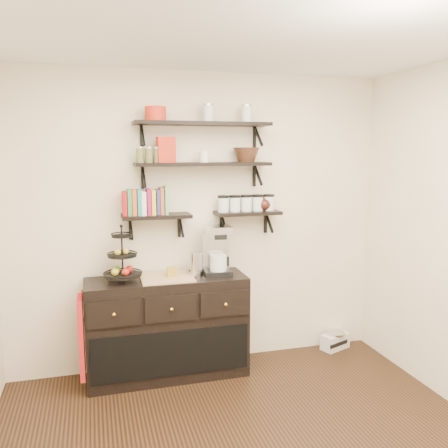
% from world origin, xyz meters
% --- Properties ---
extents(ceiling, '(3.50, 3.50, 0.02)m').
position_xyz_m(ceiling, '(0.00, 0.00, 2.70)').
color(ceiling, white).
rests_on(ceiling, back_wall).
extents(back_wall, '(3.50, 0.02, 2.70)m').
position_xyz_m(back_wall, '(0.00, 1.75, 1.35)').
color(back_wall, white).
rests_on(back_wall, ground).
extents(shelf_top, '(1.20, 0.27, 0.23)m').
position_xyz_m(shelf_top, '(0.00, 1.62, 2.23)').
color(shelf_top, black).
rests_on(shelf_top, back_wall).
extents(shelf_mid, '(1.20, 0.27, 0.23)m').
position_xyz_m(shelf_mid, '(0.00, 1.62, 1.88)').
color(shelf_mid, black).
rests_on(shelf_mid, back_wall).
extents(shelf_low_left, '(0.60, 0.25, 0.23)m').
position_xyz_m(shelf_low_left, '(-0.42, 1.63, 1.43)').
color(shelf_low_left, black).
rests_on(shelf_low_left, back_wall).
extents(shelf_low_right, '(0.60, 0.25, 0.23)m').
position_xyz_m(shelf_low_right, '(0.42, 1.63, 1.43)').
color(shelf_low_right, black).
rests_on(shelf_low_right, back_wall).
extents(cookbooks, '(0.36, 0.15, 0.26)m').
position_xyz_m(cookbooks, '(-0.51, 1.63, 1.56)').
color(cookbooks, '#AC1016').
rests_on(cookbooks, shelf_low_left).
extents(glass_canisters, '(0.54, 0.10, 0.13)m').
position_xyz_m(glass_canisters, '(0.41, 1.63, 1.51)').
color(glass_canisters, silver).
rests_on(glass_canisters, shelf_low_right).
extents(sideboard, '(1.40, 0.50, 0.92)m').
position_xyz_m(sideboard, '(-0.36, 1.51, 0.45)').
color(sideboard, black).
rests_on(sideboard, floor).
extents(fruit_stand, '(0.32, 0.32, 0.47)m').
position_xyz_m(fruit_stand, '(-0.73, 1.52, 1.06)').
color(fruit_stand, black).
rests_on(fruit_stand, sideboard).
extents(candle, '(0.08, 0.08, 0.08)m').
position_xyz_m(candle, '(-0.31, 1.51, 0.96)').
color(candle, olive).
rests_on(candle, sideboard).
extents(coffee_maker, '(0.26, 0.25, 0.44)m').
position_xyz_m(coffee_maker, '(0.10, 1.55, 1.11)').
color(coffee_maker, black).
rests_on(coffee_maker, sideboard).
extents(thermal_carafe, '(0.11, 0.11, 0.22)m').
position_xyz_m(thermal_carafe, '(-0.10, 1.49, 1.01)').
color(thermal_carafe, silver).
rests_on(thermal_carafe, sideboard).
extents(apron, '(0.04, 0.29, 0.67)m').
position_xyz_m(apron, '(-1.09, 1.41, 0.48)').
color(apron, '#B21913').
rests_on(apron, sideboard).
extents(radio, '(0.33, 0.26, 0.18)m').
position_xyz_m(radio, '(1.37, 1.63, 0.09)').
color(radio, silver).
rests_on(radio, floor).
extents(recipe_box, '(0.17, 0.10, 0.22)m').
position_xyz_m(recipe_box, '(-0.33, 1.61, 2.01)').
color(recipe_box, red).
rests_on(recipe_box, shelf_mid).
extents(walnut_bowl, '(0.24, 0.24, 0.13)m').
position_xyz_m(walnut_bowl, '(0.40, 1.61, 1.96)').
color(walnut_bowl, black).
rests_on(walnut_bowl, shelf_mid).
extents(ramekins, '(0.09, 0.09, 0.10)m').
position_xyz_m(ramekins, '(0.01, 1.61, 1.95)').
color(ramekins, white).
rests_on(ramekins, shelf_mid).
extents(teapot, '(0.20, 0.17, 0.14)m').
position_xyz_m(teapot, '(0.58, 1.63, 1.52)').
color(teapot, '#381711').
rests_on(teapot, shelf_low_right).
extents(red_pot, '(0.18, 0.18, 0.12)m').
position_xyz_m(red_pot, '(-0.41, 1.61, 2.31)').
color(red_pot, red).
rests_on(red_pot, shelf_top).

